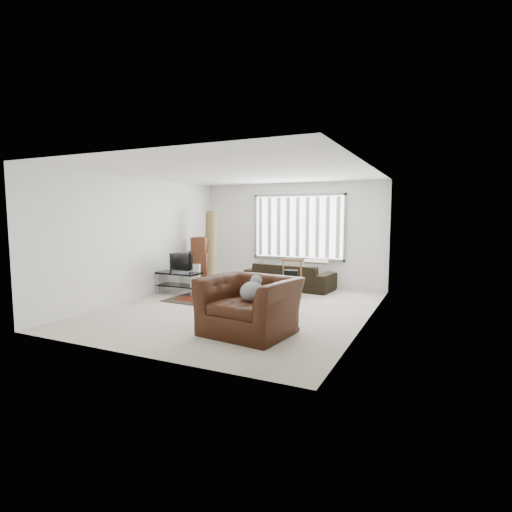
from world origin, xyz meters
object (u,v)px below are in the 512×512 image
Objects in this scene: side_chair at (291,278)px; armchair at (250,301)px; moving_boxes at (202,264)px; tv_stand at (179,278)px; sofa at (290,272)px.

side_chair is 0.58× the size of armchair.
moving_boxes reaches higher than armchair.
tv_stand is 3.57m from armchair.
sofa is at bearing 98.87° from side_chair.
tv_stand is at bearing -179.94° from side_chair.
sofa is at bearing 40.45° from tv_stand.
tv_stand is 2.66m from side_chair.
moving_boxes is 2.65m from side_chair.
moving_boxes is 4.27m from armchair.
side_chair reaches higher than sofa.
side_chair is 2.71m from armchair.
armchair reaches higher than tv_stand.
moving_boxes is at bearing 157.35° from side_chair.
moving_boxes reaches higher than sofa.
sofa is at bearing 108.70° from armchair.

